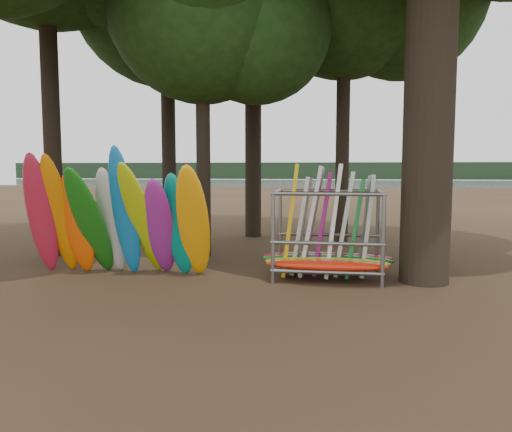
# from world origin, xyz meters

# --- Properties ---
(ground) EXTENTS (120.00, 120.00, 0.00)m
(ground) POSITION_xyz_m (0.00, 0.00, 0.00)
(ground) COLOR #47331E
(ground) RESTS_ON ground
(lake) EXTENTS (160.00, 160.00, 0.00)m
(lake) POSITION_xyz_m (0.00, 60.00, 0.00)
(lake) COLOR gray
(lake) RESTS_ON ground
(far_shore) EXTENTS (160.00, 4.00, 4.00)m
(far_shore) POSITION_xyz_m (0.00, 110.00, 2.00)
(far_shore) COLOR black
(far_shore) RESTS_ON ground
(oak_5) EXTENTS (6.22, 6.22, 9.89)m
(oak_5) POSITION_xyz_m (-1.32, 3.42, 7.17)
(oak_5) COLOR black
(oak_5) RESTS_ON ground
(kayak_row) EXTENTS (4.67, 2.05, 3.26)m
(kayak_row) POSITION_xyz_m (-2.63, 0.28, 1.36)
(kayak_row) COLOR #B91E39
(kayak_row) RESTS_ON ground
(storage_rack) EXTENTS (3.20, 1.60, 2.72)m
(storage_rack) POSITION_xyz_m (2.39, 0.84, 0.98)
(storage_rack) COLOR slate
(storage_rack) RESTS_ON ground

